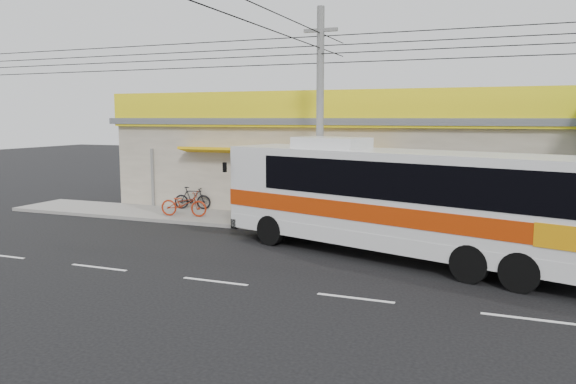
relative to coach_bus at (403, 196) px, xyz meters
name	(u,v)px	position (x,y,z in m)	size (l,w,h in m)	color
ground	(253,260)	(-4.37, -1.93, -2.06)	(120.00, 120.00, 0.00)	black
sidewalk	(314,225)	(-4.37, 4.07, -1.98)	(30.00, 3.20, 0.15)	gray
lane_markings	(215,282)	(-4.37, -4.43, -2.06)	(50.00, 0.12, 0.01)	silver
storefront_building	(349,162)	(-4.38, 9.61, 0.24)	(22.60, 9.20, 5.70)	gray
coach_bus	(403,196)	(0.00, 0.00, 0.00)	(12.69, 6.37, 3.85)	silver
motorbike_red	(184,204)	(-10.29, 3.52, -1.35)	(0.75, 2.14, 1.13)	#97230B
motorbike_dark	(192,198)	(-10.96, 5.37, -1.37)	(0.50, 1.79, 1.07)	black
utility_pole	(320,48)	(-3.54, 2.29, 4.99)	(34.00, 14.00, 8.55)	slate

